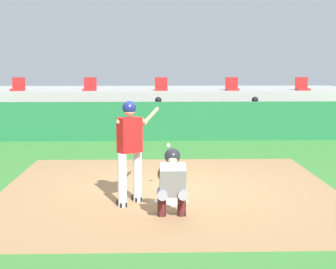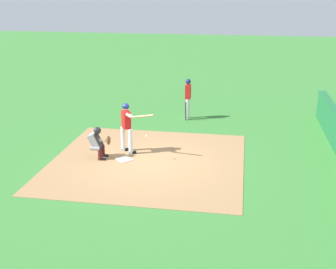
{
  "view_description": "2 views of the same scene",
  "coord_description": "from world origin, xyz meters",
  "px_view_note": "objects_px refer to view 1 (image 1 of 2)",
  "views": [
    {
      "loc": [
        -0.29,
        -9.66,
        2.47
      ],
      "look_at": [
        0.0,
        0.7,
        1.0
      ],
      "focal_mm": 55.57,
      "sensor_mm": 36.0,
      "label": 1
    },
    {
      "loc": [
        13.49,
        3.02,
        5.65
      ],
      "look_at": [
        0.0,
        0.7,
        1.0
      ],
      "focal_mm": 47.36,
      "sensor_mm": 36.0,
      "label": 2
    }
  ],
  "objects_px": {
    "home_plate": "(170,201)",
    "dugout_player_0": "(158,116)",
    "stadium_seat_0": "(18,87)",
    "stadium_seat_2": "(161,87)",
    "stadium_seat_4": "(302,87)",
    "catcher_crouched": "(172,181)",
    "dugout_player_1": "(255,116)",
    "stadium_seat_1": "(90,87)",
    "batter_at_plate": "(131,145)",
    "stadium_seat_3": "(232,87)"
  },
  "relations": [
    {
      "from": "home_plate",
      "to": "stadium_seat_0",
      "type": "bearing_deg",
      "value": 117.06
    },
    {
      "from": "dugout_player_0",
      "to": "stadium_seat_2",
      "type": "bearing_deg",
      "value": 86.35
    },
    {
      "from": "stadium_seat_0",
      "to": "stadium_seat_2",
      "type": "bearing_deg",
      "value": 0.0
    },
    {
      "from": "batter_at_plate",
      "to": "stadium_seat_4",
      "type": "distance_m",
      "value": 11.82
    },
    {
      "from": "home_plate",
      "to": "batter_at_plate",
      "type": "height_order",
      "value": "batter_at_plate"
    },
    {
      "from": "home_plate",
      "to": "stadium_seat_2",
      "type": "bearing_deg",
      "value": 90.0
    },
    {
      "from": "stadium_seat_2",
      "to": "dugout_player_0",
      "type": "bearing_deg",
      "value": -93.65
    },
    {
      "from": "batter_at_plate",
      "to": "stadium_seat_1",
      "type": "height_order",
      "value": "stadium_seat_1"
    },
    {
      "from": "dugout_player_0",
      "to": "stadium_seat_0",
      "type": "relative_size",
      "value": 2.71
    },
    {
      "from": "dugout_player_1",
      "to": "stadium_seat_0",
      "type": "bearing_deg",
      "value": 166.2
    },
    {
      "from": "stadium_seat_0",
      "to": "stadium_seat_1",
      "type": "distance_m",
      "value": 2.6
    },
    {
      "from": "stadium_seat_4",
      "to": "catcher_crouched",
      "type": "bearing_deg",
      "value": -115.19
    },
    {
      "from": "batter_at_plate",
      "to": "stadium_seat_3",
      "type": "distance_m",
      "value": 10.77
    },
    {
      "from": "stadium_seat_2",
      "to": "stadium_seat_4",
      "type": "height_order",
      "value": "same"
    },
    {
      "from": "dugout_player_1",
      "to": "stadium_seat_3",
      "type": "xyz_separation_m",
      "value": [
        -0.48,
        2.03,
        0.86
      ]
    },
    {
      "from": "home_plate",
      "to": "stadium_seat_3",
      "type": "distance_m",
      "value": 10.61
    },
    {
      "from": "dugout_player_0",
      "to": "stadium_seat_4",
      "type": "distance_m",
      "value": 5.77
    },
    {
      "from": "stadium_seat_3",
      "to": "stadium_seat_4",
      "type": "height_order",
      "value": "same"
    },
    {
      "from": "dugout_player_0",
      "to": "stadium_seat_1",
      "type": "height_order",
      "value": "stadium_seat_1"
    },
    {
      "from": "stadium_seat_2",
      "to": "stadium_seat_0",
      "type": "bearing_deg",
      "value": 180.0
    },
    {
      "from": "catcher_crouched",
      "to": "stadium_seat_4",
      "type": "xyz_separation_m",
      "value": [
        5.21,
        11.08,
        0.93
      ]
    },
    {
      "from": "catcher_crouched",
      "to": "stadium_seat_0",
      "type": "height_order",
      "value": "stadium_seat_0"
    },
    {
      "from": "dugout_player_1",
      "to": "stadium_seat_0",
      "type": "xyz_separation_m",
      "value": [
        -8.28,
        2.03,
        0.86
      ]
    },
    {
      "from": "home_plate",
      "to": "dugout_player_1",
      "type": "height_order",
      "value": "dugout_player_1"
    },
    {
      "from": "catcher_crouched",
      "to": "dugout_player_1",
      "type": "height_order",
      "value": "dugout_player_1"
    },
    {
      "from": "stadium_seat_1",
      "to": "dugout_player_1",
      "type": "bearing_deg",
      "value": -19.7
    },
    {
      "from": "dugout_player_0",
      "to": "stadium_seat_1",
      "type": "relative_size",
      "value": 2.71
    },
    {
      "from": "stadium_seat_0",
      "to": "stadium_seat_4",
      "type": "distance_m",
      "value": 10.4
    },
    {
      "from": "dugout_player_1",
      "to": "home_plate",
      "type": "bearing_deg",
      "value": -110.72
    },
    {
      "from": "stadium_seat_1",
      "to": "stadium_seat_4",
      "type": "height_order",
      "value": "same"
    },
    {
      "from": "batter_at_plate",
      "to": "dugout_player_1",
      "type": "bearing_deg",
      "value": 65.34
    },
    {
      "from": "stadium_seat_0",
      "to": "stadium_seat_4",
      "type": "height_order",
      "value": "same"
    },
    {
      "from": "catcher_crouched",
      "to": "stadium_seat_0",
      "type": "bearing_deg",
      "value": 115.1
    },
    {
      "from": "dugout_player_1",
      "to": "batter_at_plate",
      "type": "bearing_deg",
      "value": -114.66
    },
    {
      "from": "dugout_player_0",
      "to": "stadium_seat_3",
      "type": "xyz_separation_m",
      "value": [
        2.73,
        2.03,
        0.86
      ]
    },
    {
      "from": "dugout_player_1",
      "to": "stadium_seat_4",
      "type": "relative_size",
      "value": 2.71
    },
    {
      "from": "stadium_seat_0",
      "to": "stadium_seat_3",
      "type": "relative_size",
      "value": 1.0
    },
    {
      "from": "stadium_seat_1",
      "to": "stadium_seat_2",
      "type": "xyz_separation_m",
      "value": [
        2.6,
        0.0,
        0.0
      ]
    },
    {
      "from": "batter_at_plate",
      "to": "stadium_seat_0",
      "type": "relative_size",
      "value": 3.76
    },
    {
      "from": "home_plate",
      "to": "stadium_seat_1",
      "type": "relative_size",
      "value": 0.92
    },
    {
      "from": "stadium_seat_4",
      "to": "dugout_player_0",
      "type": "bearing_deg",
      "value": -159.11
    },
    {
      "from": "dugout_player_0",
      "to": "stadium_seat_0",
      "type": "height_order",
      "value": "stadium_seat_0"
    },
    {
      "from": "dugout_player_1",
      "to": "stadium_seat_1",
      "type": "relative_size",
      "value": 2.71
    },
    {
      "from": "dugout_player_0",
      "to": "dugout_player_1",
      "type": "height_order",
      "value": "same"
    },
    {
      "from": "home_plate",
      "to": "batter_at_plate",
      "type": "xyz_separation_m",
      "value": [
        -0.69,
        -0.06,
        1.01
      ]
    },
    {
      "from": "stadium_seat_1",
      "to": "stadium_seat_3",
      "type": "distance_m",
      "value": 5.2
    },
    {
      "from": "home_plate",
      "to": "dugout_player_0",
      "type": "bearing_deg",
      "value": 90.91
    },
    {
      "from": "stadium_seat_0",
      "to": "catcher_crouched",
      "type": "bearing_deg",
      "value": -64.9
    },
    {
      "from": "home_plate",
      "to": "stadium_seat_4",
      "type": "xyz_separation_m",
      "value": [
        5.2,
        10.18,
        1.51
      ]
    },
    {
      "from": "stadium_seat_0",
      "to": "stadium_seat_3",
      "type": "bearing_deg",
      "value": 0.0
    }
  ]
}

